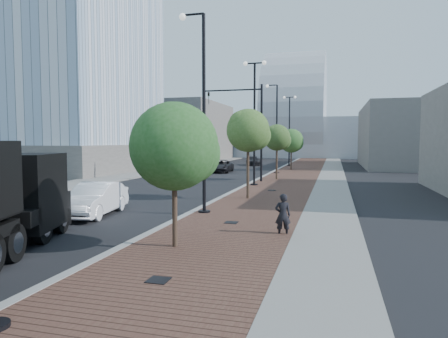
# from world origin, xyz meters

# --- Properties ---
(ground) EXTENTS (220.00, 220.00, 0.00)m
(ground) POSITION_xyz_m (0.00, 0.00, 0.00)
(ground) COLOR black
(sidewalk) EXTENTS (7.00, 140.00, 0.12)m
(sidewalk) POSITION_xyz_m (3.50, 40.00, 0.06)
(sidewalk) COLOR #4C2D23
(sidewalk) RESTS_ON ground
(concrete_strip) EXTENTS (2.40, 140.00, 0.13)m
(concrete_strip) POSITION_xyz_m (6.20, 40.00, 0.07)
(concrete_strip) COLOR slate
(concrete_strip) RESTS_ON ground
(curb) EXTENTS (0.30, 140.00, 0.14)m
(curb) POSITION_xyz_m (0.00, 40.00, 0.07)
(curb) COLOR gray
(curb) RESTS_ON ground
(west_sidewalk) EXTENTS (4.00, 140.00, 0.12)m
(west_sidewalk) POSITION_xyz_m (-13.00, 40.00, 0.06)
(west_sidewalk) COLOR slate
(west_sidewalk) RESTS_ON ground
(white_sedan) EXTENTS (2.27, 4.73, 1.49)m
(white_sedan) POSITION_xyz_m (-4.21, 8.57, 0.75)
(white_sedan) COLOR white
(white_sedan) RESTS_ON ground
(dark_car_mid) EXTENTS (2.63, 5.03, 1.35)m
(dark_car_mid) POSITION_xyz_m (-5.57, 34.60, 0.68)
(dark_car_mid) COLOR black
(dark_car_mid) RESTS_ON ground
(dark_car_far) EXTENTS (2.87, 4.60, 1.24)m
(dark_car_far) POSITION_xyz_m (-4.64, 48.01, 0.62)
(dark_car_far) COLOR black
(dark_car_far) RESTS_ON ground
(pedestrian) EXTENTS (0.64, 0.50, 1.55)m
(pedestrian) POSITION_xyz_m (4.64, 6.67, 0.78)
(pedestrian) COLOR black
(pedestrian) RESTS_ON ground
(streetlight_1) EXTENTS (1.44, 0.56, 9.21)m
(streetlight_1) POSITION_xyz_m (0.49, 10.00, 4.34)
(streetlight_1) COLOR black
(streetlight_1) RESTS_ON ground
(streetlight_2) EXTENTS (1.72, 0.56, 9.28)m
(streetlight_2) POSITION_xyz_m (0.60, 22.00, 4.82)
(streetlight_2) COLOR black
(streetlight_2) RESTS_ON ground
(streetlight_3) EXTENTS (1.44, 0.56, 9.21)m
(streetlight_3) POSITION_xyz_m (0.49, 34.00, 4.34)
(streetlight_3) COLOR black
(streetlight_3) RESTS_ON ground
(streetlight_4) EXTENTS (1.72, 0.56, 9.28)m
(streetlight_4) POSITION_xyz_m (0.60, 46.00, 4.82)
(streetlight_4) COLOR black
(streetlight_4) RESTS_ON ground
(traffic_mast) EXTENTS (5.09, 0.20, 8.00)m
(traffic_mast) POSITION_xyz_m (-0.30, 25.00, 4.98)
(traffic_mast) COLOR black
(traffic_mast) RESTS_ON ground
(tree_0) EXTENTS (2.74, 2.74, 4.62)m
(tree_0) POSITION_xyz_m (1.65, 4.02, 3.24)
(tree_0) COLOR #382619
(tree_0) RESTS_ON ground
(tree_1) EXTENTS (2.50, 2.47, 5.24)m
(tree_1) POSITION_xyz_m (1.65, 15.02, 4.00)
(tree_1) COLOR #382619
(tree_1) RESTS_ON ground
(tree_2) EXTENTS (2.33, 2.27, 4.84)m
(tree_2) POSITION_xyz_m (1.65, 27.02, 3.69)
(tree_2) COLOR #382619
(tree_2) RESTS_ON ground
(tree_3) EXTENTS (2.73, 2.73, 4.80)m
(tree_3) POSITION_xyz_m (1.65, 39.02, 3.42)
(tree_3) COLOR #382619
(tree_3) RESTS_ON ground
(tower_podium) EXTENTS (19.00, 19.00, 3.00)m
(tower_podium) POSITION_xyz_m (-24.00, 32.00, 1.50)
(tower_podium) COLOR #5E5A55
(tower_podium) RESTS_ON ground
(convention_center) EXTENTS (50.00, 30.00, 50.00)m
(convention_center) POSITION_xyz_m (-2.00, 85.00, 6.00)
(convention_center) COLOR #A6AAB0
(convention_center) RESTS_ON ground
(commercial_block_nw) EXTENTS (14.00, 20.00, 10.00)m
(commercial_block_nw) POSITION_xyz_m (-20.00, 60.00, 5.00)
(commercial_block_nw) COLOR slate
(commercial_block_nw) RESTS_ON ground
(commercial_block_ne) EXTENTS (12.00, 22.00, 8.00)m
(commercial_block_ne) POSITION_xyz_m (16.00, 50.00, 4.00)
(commercial_block_ne) COLOR #65615B
(commercial_block_ne) RESTS_ON ground
(utility_cover_0) EXTENTS (0.50, 0.50, 0.02)m
(utility_cover_0) POSITION_xyz_m (2.40, 1.00, 0.13)
(utility_cover_0) COLOR black
(utility_cover_0) RESTS_ON sidewalk
(utility_cover_1) EXTENTS (0.50, 0.50, 0.02)m
(utility_cover_1) POSITION_xyz_m (2.40, 8.00, 0.13)
(utility_cover_1) COLOR black
(utility_cover_1) RESTS_ON sidewalk
(utility_cover_2) EXTENTS (0.50, 0.50, 0.02)m
(utility_cover_2) POSITION_xyz_m (2.40, 19.00, 0.13)
(utility_cover_2) COLOR black
(utility_cover_2) RESTS_ON sidewalk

